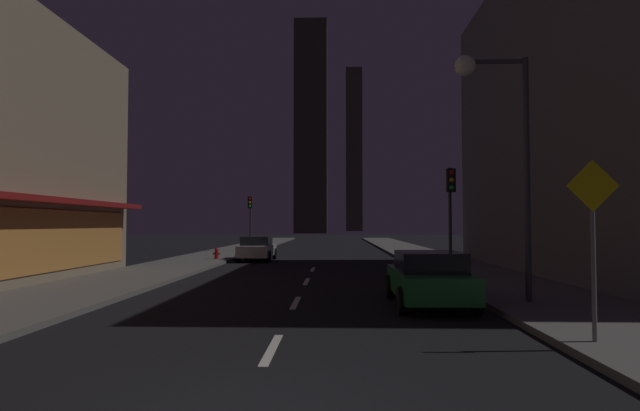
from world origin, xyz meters
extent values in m
cube|color=black|center=(0.00, 32.00, -0.05)|extent=(78.00, 136.00, 0.10)
cube|color=#605E59|center=(7.00, 32.00, 0.07)|extent=(4.00, 76.00, 0.15)
cube|color=#605E59|center=(-7.00, 32.00, 0.07)|extent=(4.00, 76.00, 0.15)
cube|color=silver|center=(0.00, 3.20, 0.01)|extent=(0.16, 2.20, 0.01)
cube|color=silver|center=(0.00, 8.40, 0.01)|extent=(0.16, 2.20, 0.01)
cube|color=silver|center=(0.00, 13.60, 0.01)|extent=(0.16, 2.20, 0.01)
cube|color=silver|center=(0.00, 18.80, 0.01)|extent=(0.16, 2.20, 0.01)
cube|color=#3A372B|center=(-4.99, 117.13, 25.83)|extent=(7.90, 7.88, 51.66)
cube|color=#484536|center=(7.05, 159.69, 26.58)|extent=(5.20, 7.35, 53.15)
cube|color=#1E722D|center=(3.60, 8.05, 0.61)|extent=(1.80, 4.20, 0.65)
cube|color=black|center=(3.60, 7.85, 1.17)|extent=(1.64, 2.00, 0.55)
cylinder|color=black|center=(2.72, 9.45, 0.34)|extent=(0.22, 0.68, 0.68)
cylinder|color=black|center=(4.48, 9.45, 0.34)|extent=(0.22, 0.68, 0.68)
cylinder|color=black|center=(2.72, 6.65, 0.34)|extent=(0.22, 0.68, 0.68)
cylinder|color=black|center=(4.48, 6.65, 0.34)|extent=(0.22, 0.68, 0.68)
sphere|color=white|center=(3.05, 10.10, 0.67)|extent=(0.18, 0.18, 0.18)
sphere|color=white|center=(4.15, 10.10, 0.67)|extent=(0.18, 0.18, 0.18)
cube|color=silver|center=(-3.60, 24.50, 0.61)|extent=(1.80, 4.20, 0.65)
cube|color=black|center=(-3.60, 24.30, 1.17)|extent=(1.64, 2.00, 0.55)
cylinder|color=black|center=(-4.48, 25.90, 0.34)|extent=(0.22, 0.68, 0.68)
cylinder|color=black|center=(-2.72, 25.90, 0.34)|extent=(0.22, 0.68, 0.68)
cylinder|color=black|center=(-4.48, 23.10, 0.34)|extent=(0.22, 0.68, 0.68)
cylinder|color=black|center=(-2.72, 23.10, 0.34)|extent=(0.22, 0.68, 0.68)
sphere|color=white|center=(-4.15, 26.55, 0.67)|extent=(0.18, 0.18, 0.18)
sphere|color=white|center=(-3.05, 26.55, 0.67)|extent=(0.18, 0.18, 0.18)
cylinder|color=red|center=(-5.90, 23.86, 0.43)|extent=(0.22, 0.22, 0.55)
sphere|color=red|center=(-5.90, 23.86, 0.70)|extent=(0.21, 0.21, 0.21)
cylinder|color=red|center=(-5.90, 23.86, 0.18)|extent=(0.30, 0.30, 0.06)
cylinder|color=red|center=(-6.06, 23.86, 0.45)|extent=(0.10, 0.10, 0.10)
cylinder|color=red|center=(-5.74, 23.86, 0.45)|extent=(0.10, 0.10, 0.10)
cylinder|color=#2D2D2D|center=(5.50, 13.86, 2.25)|extent=(0.12, 0.12, 4.20)
cube|color=black|center=(5.50, 13.66, 3.85)|extent=(0.32, 0.24, 0.90)
sphere|color=red|center=(5.50, 13.53, 4.13)|extent=(0.18, 0.18, 0.18)
sphere|color=#F2B20C|center=(5.50, 13.53, 3.85)|extent=(0.18, 0.18, 0.18)
sphere|color=#19D833|center=(5.50, 13.53, 3.57)|extent=(0.18, 0.18, 0.18)
cylinder|color=#2D2D2D|center=(-5.50, 33.19, 2.25)|extent=(0.12, 0.12, 4.20)
cube|color=black|center=(-5.50, 32.99, 3.85)|extent=(0.32, 0.24, 0.90)
sphere|color=red|center=(-5.50, 32.86, 4.13)|extent=(0.18, 0.18, 0.18)
sphere|color=#F2B20C|center=(-5.50, 32.86, 3.85)|extent=(0.18, 0.18, 0.18)
sphere|color=#19D833|center=(-5.50, 32.86, 3.57)|extent=(0.18, 0.18, 0.18)
cylinder|color=#38383D|center=(6.20, 7.91, 3.40)|extent=(0.16, 0.16, 6.50)
cylinder|color=#38383D|center=(5.40, 7.91, 6.55)|extent=(1.60, 0.12, 0.12)
sphere|color=#FCF7CC|center=(4.60, 7.91, 6.45)|extent=(0.56, 0.56, 0.56)
cylinder|color=slate|center=(5.60, 3.32, 1.35)|extent=(0.08, 0.08, 2.40)
cube|color=yellow|center=(5.60, 3.29, 2.85)|extent=(0.91, 0.03, 0.91)
camera|label=1|loc=(1.12, -5.63, 2.18)|focal=28.35mm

